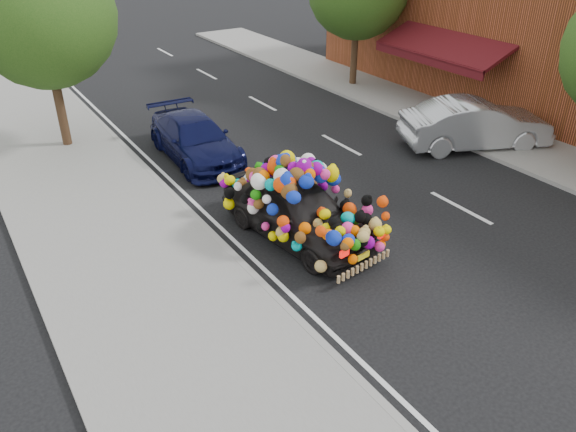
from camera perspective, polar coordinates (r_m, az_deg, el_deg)
name	(u,v)px	position (r m, az deg, el deg)	size (l,w,h in m)	color
ground	(348,249)	(12.66, 6.14, -3.34)	(100.00, 100.00, 0.00)	black
sidewalk	(167,313)	(10.91, -12.20, -9.58)	(4.00, 60.00, 0.12)	gray
kerb	(257,280)	(11.52, -3.16, -6.47)	(0.15, 60.00, 0.13)	gray
footpath_far	(488,134)	(19.92, 19.70, 7.83)	(3.00, 40.00, 0.12)	gray
lane_markings	(460,207)	(14.91, 17.12, 0.83)	(6.00, 50.00, 0.01)	silver
tree_near_sidewalk	(41,14)	(18.17, -23.78, 18.25)	(4.20, 4.20, 6.13)	#332114
plush_art_car	(297,196)	(12.54, 0.90, 2.00)	(2.57, 4.51, 2.04)	black
navy_sedan	(195,139)	(17.06, -9.43, 7.74)	(1.77, 4.35, 1.26)	#090C33
silver_hatchback	(476,124)	(18.59, 18.52, 8.84)	(1.60, 4.58, 1.51)	#AAADB1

